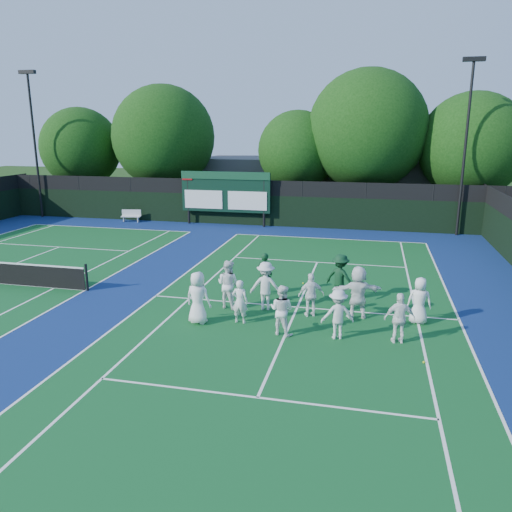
# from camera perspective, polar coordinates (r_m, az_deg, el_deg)

# --- Properties ---
(ground) EXTENTS (120.00, 120.00, 0.00)m
(ground) POSITION_cam_1_polar(r_m,az_deg,el_deg) (17.18, 4.26, -7.01)
(ground) COLOR #18370F
(ground) RESTS_ON ground
(court_apron) EXTENTS (34.00, 32.00, 0.01)m
(court_apron) POSITION_cam_1_polar(r_m,az_deg,el_deg) (19.81, -12.72, -4.38)
(court_apron) COLOR navy
(court_apron) RESTS_ON ground
(near_court) EXTENTS (11.05, 23.85, 0.01)m
(near_court) POSITION_cam_1_polar(r_m,az_deg,el_deg) (18.10, 4.76, -5.85)
(near_court) COLOR #105221
(near_court) RESTS_ON ground
(back_fence) EXTENTS (34.00, 0.08, 3.00)m
(back_fence) POSITION_cam_1_polar(r_m,az_deg,el_deg) (33.27, -1.63, 5.89)
(back_fence) COLOR black
(back_fence) RESTS_ON ground
(scoreboard) EXTENTS (6.00, 0.21, 3.55)m
(scoreboard) POSITION_cam_1_polar(r_m,az_deg,el_deg) (33.04, -3.54, 7.27)
(scoreboard) COLOR black
(scoreboard) RESTS_ON ground
(clubhouse) EXTENTS (18.00, 6.00, 4.00)m
(clubhouse) POSITION_cam_1_polar(r_m,az_deg,el_deg) (40.29, 6.87, 8.19)
(clubhouse) COLOR #525257
(clubhouse) RESTS_ON ground
(light_pole_left) EXTENTS (1.20, 0.30, 10.12)m
(light_pole_left) POSITION_cam_1_polar(r_m,az_deg,el_deg) (39.26, -24.12, 13.22)
(light_pole_left) COLOR black
(light_pole_left) RESTS_ON ground
(light_pole_right) EXTENTS (1.20, 0.30, 10.12)m
(light_pole_right) POSITION_cam_1_polar(r_m,az_deg,el_deg) (31.94, 22.99, 13.35)
(light_pole_right) COLOR black
(light_pole_right) RESTS_ON ground
(bench) EXTENTS (1.37, 0.62, 0.84)m
(bench) POSITION_cam_1_polar(r_m,az_deg,el_deg) (35.59, -14.08, 4.54)
(bench) COLOR silver
(bench) RESTS_ON ground
(tree_a) EXTENTS (6.09, 6.09, 7.88)m
(tree_a) POSITION_cam_1_polar(r_m,az_deg,el_deg) (41.73, -19.15, 11.41)
(tree_a) COLOR black
(tree_a) RESTS_ON ground
(tree_b) EXTENTS (7.52, 7.52, 9.42)m
(tree_b) POSITION_cam_1_polar(r_m,az_deg,el_deg) (38.50, -10.24, 12.96)
(tree_b) COLOR black
(tree_b) RESTS_ON ground
(tree_c) EXTENTS (5.51, 5.51, 7.53)m
(tree_c) POSITION_cam_1_polar(r_m,az_deg,el_deg) (35.80, 5.02, 11.69)
(tree_c) COLOR black
(tree_c) RESTS_ON ground
(tree_d) EXTENTS (8.05, 8.05, 10.18)m
(tree_d) POSITION_cam_1_polar(r_m,az_deg,el_deg) (35.40, 12.83, 13.52)
(tree_d) COLOR black
(tree_d) RESTS_ON ground
(tree_e) EXTENTS (6.82, 6.82, 8.61)m
(tree_e) POSITION_cam_1_polar(r_m,az_deg,el_deg) (35.97, 23.64, 11.22)
(tree_e) COLOR black
(tree_e) RESTS_ON ground
(tennis_ball_1) EXTENTS (0.07, 0.07, 0.07)m
(tennis_ball_1) POSITION_cam_1_polar(r_m,az_deg,el_deg) (20.77, 5.40, -3.12)
(tennis_ball_1) COLOR #B8CD18
(tennis_ball_1) RESTS_ON ground
(tennis_ball_2) EXTENTS (0.07, 0.07, 0.07)m
(tennis_ball_2) POSITION_cam_1_polar(r_m,az_deg,el_deg) (14.71, 18.63, -11.43)
(tennis_ball_2) COLOR #B8CD18
(tennis_ball_2) RESTS_ON ground
(tennis_ball_4) EXTENTS (0.07, 0.07, 0.07)m
(tennis_ball_4) POSITION_cam_1_polar(r_m,az_deg,el_deg) (19.91, 9.61, -4.03)
(tennis_ball_4) COLOR #B8CD18
(tennis_ball_4) RESTS_ON ground
(tennis_ball_5) EXTENTS (0.07, 0.07, 0.07)m
(tennis_ball_5) POSITION_cam_1_polar(r_m,az_deg,el_deg) (16.77, 15.67, -7.95)
(tennis_ball_5) COLOR #B8CD18
(tennis_ball_5) RESTS_ON ground
(player_front_0) EXTENTS (0.93, 0.69, 1.75)m
(player_front_0) POSITION_cam_1_polar(r_m,az_deg,el_deg) (16.47, -6.65, -4.77)
(player_front_0) COLOR white
(player_front_0) RESTS_ON ground
(player_front_1) EXTENTS (0.56, 0.38, 1.49)m
(player_front_1) POSITION_cam_1_polar(r_m,az_deg,el_deg) (16.42, -1.85, -5.23)
(player_front_1) COLOR white
(player_front_1) RESTS_ON ground
(player_front_2) EXTENTS (0.93, 0.82, 1.60)m
(player_front_2) POSITION_cam_1_polar(r_m,az_deg,el_deg) (15.53, 2.96, -6.18)
(player_front_2) COLOR white
(player_front_2) RESTS_ON ground
(player_front_3) EXTENTS (1.13, 0.84, 1.56)m
(player_front_3) POSITION_cam_1_polar(r_m,az_deg,el_deg) (15.42, 9.32, -6.59)
(player_front_3) COLOR silver
(player_front_3) RESTS_ON ground
(player_front_4) EXTENTS (0.96, 0.53, 1.56)m
(player_front_4) POSITION_cam_1_polar(r_m,az_deg,el_deg) (15.52, 16.09, -6.86)
(player_front_4) COLOR white
(player_front_4) RESTS_ON ground
(player_back_0) EXTENTS (1.01, 0.89, 1.75)m
(player_back_0) POSITION_cam_1_polar(r_m,az_deg,el_deg) (17.79, -3.20, -3.24)
(player_back_0) COLOR white
(player_back_0) RESTS_ON ground
(player_back_1) EXTENTS (1.17, 0.73, 1.74)m
(player_back_1) POSITION_cam_1_polar(r_m,az_deg,el_deg) (17.59, 1.12, -3.44)
(player_back_1) COLOR silver
(player_back_1) RESTS_ON ground
(player_back_2) EXTENTS (0.97, 0.67, 1.53)m
(player_back_2) POSITION_cam_1_polar(r_m,az_deg,el_deg) (17.10, 6.32, -4.44)
(player_back_2) COLOR white
(player_back_2) RESTS_ON ground
(player_back_3) EXTENTS (1.77, 0.96, 1.83)m
(player_back_3) POSITION_cam_1_polar(r_m,az_deg,el_deg) (17.14, 11.57, -4.07)
(player_back_3) COLOR white
(player_back_3) RESTS_ON ground
(player_back_4) EXTENTS (0.81, 0.57, 1.57)m
(player_back_4) POSITION_cam_1_polar(r_m,az_deg,el_deg) (17.23, 18.17, -4.87)
(player_back_4) COLOR white
(player_back_4) RESTS_ON ground
(coach_left) EXTENTS (0.66, 0.50, 1.65)m
(coach_left) POSITION_cam_1_polar(r_m,az_deg,el_deg) (19.22, 1.01, -2.03)
(coach_left) COLOR #0F381C
(coach_left) RESTS_ON ground
(coach_right) EXTENTS (1.32, 1.08, 1.78)m
(coach_right) POSITION_cam_1_polar(r_m,az_deg,el_deg) (18.72, 9.59, -2.47)
(coach_right) COLOR #0E351B
(coach_right) RESTS_ON ground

